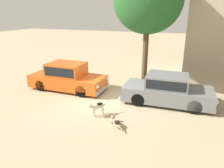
{
  "coord_description": "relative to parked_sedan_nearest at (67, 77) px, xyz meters",
  "views": [
    {
      "loc": [
        4.29,
        -8.71,
        4.18
      ],
      "look_at": [
        0.67,
        0.2,
        0.9
      ],
      "focal_mm": 33.39,
      "sensor_mm": 36.0,
      "label": 1
    }
  ],
  "objects": [
    {
      "name": "ground_plane",
      "position": [
        2.34,
        -0.85,
        -0.75
      ],
      "size": [
        80.0,
        80.0,
        0.0
      ],
      "primitive_type": "plane",
      "color": "tan"
    },
    {
      "name": "parked_sedan_nearest",
      "position": [
        0.0,
        0.0,
        0.0
      ],
      "size": [
        4.48,
        1.85,
        1.54
      ],
      "rotation": [
        0.0,
        0.0,
        0.02
      ],
      "color": "#D15619",
      "rests_on": "ground_plane"
    },
    {
      "name": "parked_sedan_second",
      "position": [
        5.56,
        0.14,
        -0.05
      ],
      "size": [
        4.39,
        2.03,
        1.43
      ],
      "rotation": [
        0.0,
        0.0,
        0.06
      ],
      "color": "slate",
      "rests_on": "ground_plane"
    },
    {
      "name": "stray_dog_tan",
      "position": [
        4.1,
        -2.86,
        -0.61
      ],
      "size": [
        0.78,
        0.82,
        0.33
      ],
      "rotation": [
        0.0,
        0.0,
        2.32
      ],
      "color": "#997F60",
      "rests_on": "ground_plane"
    },
    {
      "name": "stray_dog_spotted",
      "position": [
        3.02,
        -2.35,
        -0.31
      ],
      "size": [
        0.66,
        0.86,
        0.67
      ],
      "rotation": [
        0.0,
        0.0,
        4.08
      ],
      "color": "beige",
      "rests_on": "ground_plane"
    },
    {
      "name": "acacia_tree_left",
      "position": [
        4.03,
        1.74,
        4.03
      ],
      "size": [
        3.6,
        3.24,
        6.52
      ],
      "color": "brown",
      "rests_on": "ground_plane"
    }
  ]
}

